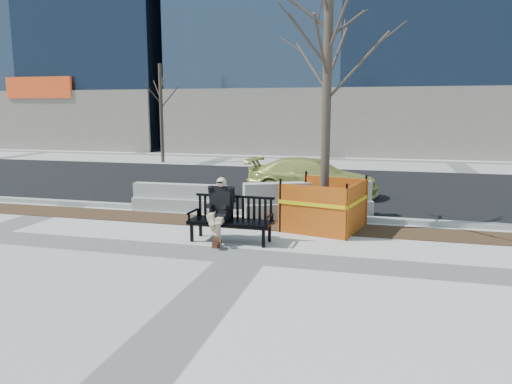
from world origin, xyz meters
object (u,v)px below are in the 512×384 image
tree_fence (323,229)px  jersey_barrier_right (308,218)px  sedan (312,196)px  jersey_barrier_left (180,211)px  seated_man (221,240)px  bench (231,242)px

tree_fence → jersey_barrier_right: (-0.53, 1.01, 0.00)m
sedan → jersey_barrier_left: sedan is taller
tree_fence → jersey_barrier_right: size_ratio=1.85×
tree_fence → sedan: tree_fence is taller
seated_man → sedan: bearing=80.9°
bench → jersey_barrier_right: size_ratio=0.55×
bench → tree_fence: (1.78, 1.63, 0.00)m
tree_fence → jersey_barrier_left: (-4.09, 1.03, 0.00)m
sedan → jersey_barrier_right: 3.25m
bench → sedan: bearing=83.4°
seated_man → jersey_barrier_right: 2.98m
jersey_barrier_right → tree_fence: bearing=-86.4°
sedan → jersey_barrier_right: (0.35, -3.23, 0.00)m
bench → jersey_barrier_right: (1.25, 2.63, 0.00)m
jersey_barrier_left → jersey_barrier_right: size_ratio=0.80×
sedan → jersey_barrier_left: size_ratio=1.59×
bench → sedan: (0.90, 5.86, 0.00)m
bench → tree_fence: tree_fence is taller
bench → sedan: sedan is taller
tree_fence → jersey_barrier_left: 4.22m
seated_man → jersey_barrier_right: (1.50, 2.58, 0.00)m
jersey_barrier_left → tree_fence: bearing=-15.8°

